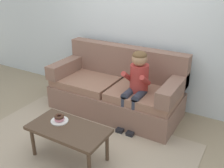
{
  "coord_description": "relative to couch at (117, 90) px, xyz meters",
  "views": [
    {
      "loc": [
        1.73,
        -2.37,
        2.11
      ],
      "look_at": [
        0.09,
        0.45,
        0.65
      ],
      "focal_mm": 41.41,
      "sensor_mm": 36.0,
      "label": 1
    }
  ],
  "objects": [
    {
      "name": "coffee_table",
      "position": [
        0.09,
        -1.31,
        0.03
      ],
      "size": [
        0.94,
        0.49,
        0.44
      ],
      "color": "#4C3828",
      "rests_on": "ground"
    },
    {
      "name": "ground",
      "position": [
        0.06,
        -0.85,
        -0.35
      ],
      "size": [
        10.0,
        10.0,
        0.0
      ],
      "primitive_type": "plane",
      "color": "#9E896B"
    },
    {
      "name": "donut",
      "position": [
        -0.09,
        -1.25,
        0.11
      ],
      "size": [
        0.15,
        0.15,
        0.04
      ],
      "primitive_type": "torus",
      "rotation": [
        0.0,
        0.0,
        2.8
      ],
      "color": "pink",
      "rests_on": "plate"
    },
    {
      "name": "area_rug",
      "position": [
        0.06,
        -1.1,
        -0.35
      ],
      "size": [
        2.84,
        1.72,
        0.01
      ],
      "primitive_type": "cube",
      "color": "tan",
      "rests_on": "ground"
    },
    {
      "name": "wall_back",
      "position": [
        0.06,
        0.55,
        1.05
      ],
      "size": [
        8.0,
        0.1,
        2.8
      ],
      "primitive_type": "cube",
      "color": "silver",
      "rests_on": "ground"
    },
    {
      "name": "plate",
      "position": [
        -0.09,
        -1.25,
        0.09
      ],
      "size": [
        0.21,
        0.21,
        0.01
      ],
      "primitive_type": "cylinder",
      "color": "white",
      "rests_on": "coffee_table"
    },
    {
      "name": "donut_second",
      "position": [
        -0.09,
        -1.25,
        0.15
      ],
      "size": [
        0.17,
        0.17,
        0.04
      ],
      "primitive_type": "torus",
      "rotation": [
        0.0,
        0.0,
        0.7
      ],
      "color": "#422619",
      "rests_on": "donut"
    },
    {
      "name": "couch",
      "position": [
        0.0,
        0.0,
        0.0
      ],
      "size": [
        2.02,
        0.9,
        1.0
      ],
      "color": "#846051",
      "rests_on": "ground"
    },
    {
      "name": "toy_controller",
      "position": [
        -0.4,
        -0.76,
        -0.33
      ],
      "size": [
        0.23,
        0.09,
        0.05
      ],
      "rotation": [
        0.0,
        0.0,
        0.48
      ],
      "color": "red",
      "rests_on": "ground"
    },
    {
      "name": "person_child",
      "position": [
        0.43,
        -0.21,
        0.32
      ],
      "size": [
        0.34,
        0.58,
        1.1
      ],
      "color": "#AD3833",
      "rests_on": "ground"
    }
  ]
}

